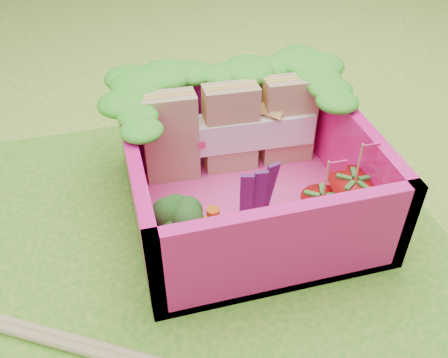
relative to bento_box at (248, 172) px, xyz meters
name	(u,v)px	position (x,y,z in m)	size (l,w,h in m)	color
ground	(210,245)	(-0.27, -0.21, -0.31)	(14.00, 14.00, 0.00)	#82B533
placemat	(210,243)	(-0.27, -0.21, -0.29)	(2.60, 2.60, 0.03)	#50AC26
bento_floor	(246,205)	(0.00, 0.00, -0.25)	(1.30, 1.30, 0.05)	#F03D99
bento_box	(248,172)	(0.00, 0.00, 0.00)	(1.30, 1.30, 0.55)	#FA1588
lettuce_ruffle	(226,79)	(0.00, 0.48, 0.33)	(1.43, 0.83, 0.11)	#229A1C
sandwich_stack	(232,129)	(0.01, 0.36, 0.05)	(1.07, 0.23, 0.57)	tan
broccoli	(182,223)	(-0.43, -0.27, -0.04)	(0.33, 0.33, 0.27)	#68994A
carrot_sticks	(208,231)	(-0.30, -0.29, -0.11)	(0.14, 0.14, 0.24)	#E54D13
purple_wedges	(258,193)	(0.01, -0.15, -0.04)	(0.21, 0.09, 0.38)	#511A5B
strawberry_left	(320,213)	(0.31, -0.32, -0.10)	(0.23, 0.23, 0.47)	red
strawberry_right	(351,200)	(0.50, -0.30, -0.08)	(0.28, 0.28, 0.52)	red
snap_peas	(325,213)	(0.39, -0.23, -0.20)	(0.58, 0.50, 0.05)	#5CB839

